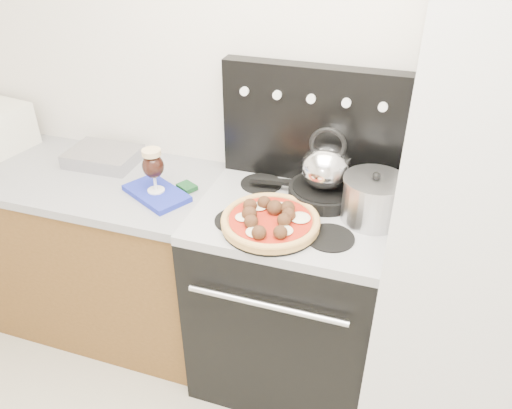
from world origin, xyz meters
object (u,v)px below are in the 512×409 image
at_px(pizza, 270,219).
at_px(skillet, 324,193).
at_px(pizza_pan, 270,226).
at_px(stock_pot, 373,200).
at_px(base_cabinet, 83,250).
at_px(tea_kettle, 326,163).
at_px(beer_glass, 154,170).
at_px(stove_body, 289,298).
at_px(fridge, 482,239).
at_px(oven_mitt, 157,193).

height_order(pizza, skillet, pizza).
height_order(pizza_pan, stock_pot, stock_pot).
height_order(base_cabinet, tea_kettle, tea_kettle).
xyz_separation_m(pizza_pan, skillet, (0.15, 0.27, 0.02)).
height_order(beer_glass, pizza, beer_glass).
bearing_deg(stove_body, stock_pot, 4.73).
xyz_separation_m(beer_glass, tea_kettle, (0.68, 0.17, 0.06)).
relative_size(beer_glass, skillet, 0.67).
height_order(stove_body, pizza_pan, pizza_pan).
xyz_separation_m(beer_glass, pizza, (0.53, -0.10, -0.06)).
relative_size(fridge, skillet, 6.51).
bearing_deg(oven_mitt, fridge, 1.10).
xyz_separation_m(beer_glass, skillet, (0.68, 0.17, -0.08)).
distance_m(stove_body, oven_mitt, 0.75).
bearing_deg(beer_glass, base_cabinet, 171.86).
xyz_separation_m(oven_mitt, tea_kettle, (0.68, 0.17, 0.17)).
bearing_deg(pizza, base_cabinet, 170.53).
distance_m(beer_glass, tea_kettle, 0.71).
distance_m(stove_body, skillet, 0.53).
relative_size(oven_mitt, stock_pot, 1.24).
bearing_deg(beer_glass, fridge, 1.10).
bearing_deg(oven_mitt, base_cabinet, 171.86).
xyz_separation_m(tea_kettle, stock_pot, (0.20, -0.10, -0.08)).
relative_size(pizza_pan, pizza, 0.98).
distance_m(pizza_pan, pizza, 0.03).
height_order(pizza_pan, skillet, skillet).
distance_m(beer_glass, pizza_pan, 0.55).
bearing_deg(stock_pot, stove_body, -175.27).
distance_m(stove_body, pizza_pan, 0.51).
bearing_deg(skillet, stock_pot, -24.99).
bearing_deg(stock_pot, skillet, 155.01).
distance_m(pizza_pan, tea_kettle, 0.35).
relative_size(oven_mitt, beer_glass, 1.46).
distance_m(base_cabinet, tea_kettle, 1.37).
bearing_deg(pizza_pan, base_cabinet, 170.53).
xyz_separation_m(base_cabinet, fridge, (1.80, -0.05, 0.52)).
height_order(fridge, tea_kettle, fridge).
bearing_deg(stock_pot, pizza, -153.42).
bearing_deg(oven_mitt, skillet, 14.02).
distance_m(base_cabinet, beer_glass, 0.79).
distance_m(stove_body, beer_glass, 0.83).
xyz_separation_m(stove_body, tea_kettle, (0.10, 0.12, 0.64)).
xyz_separation_m(oven_mitt, skillet, (0.68, 0.17, 0.03)).
xyz_separation_m(base_cabinet, oven_mitt, (0.52, -0.07, 0.48)).
bearing_deg(oven_mitt, tea_kettle, 14.02).
bearing_deg(tea_kettle, pizza, -123.86).
relative_size(tea_kettle, stock_pot, 0.95).
height_order(stove_body, stock_pot, stock_pot).
relative_size(beer_glass, stock_pot, 0.85).
bearing_deg(base_cabinet, fridge, -1.59).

